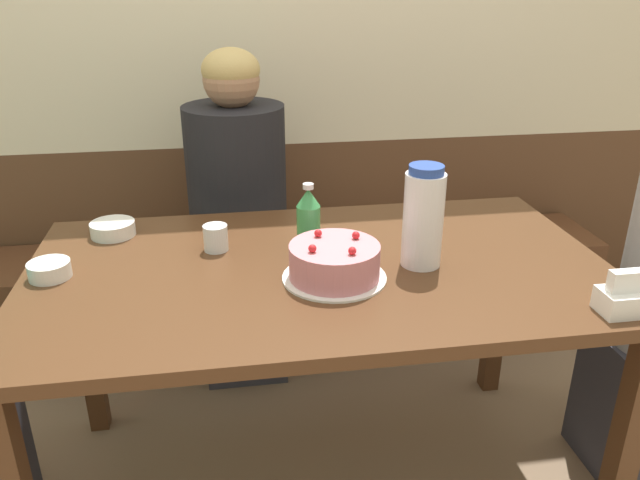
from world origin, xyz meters
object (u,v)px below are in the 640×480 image
at_px(soju_bottle, 308,219).
at_px(glass_water_tall, 216,238).
at_px(birthday_cake, 334,262).
at_px(water_pitcher, 423,217).
at_px(napkin_holder, 625,297).
at_px(bowl_soup_white, 113,229).
at_px(person_pale_blue_shirt, 239,224).
at_px(bench_seat, 288,294).
at_px(bowl_rice_small, 49,270).

relative_size(soju_bottle, glass_water_tall, 2.64).
xyz_separation_m(birthday_cake, water_pitcher, (0.24, 0.05, 0.09)).
height_order(napkin_holder, glass_water_tall, napkin_holder).
xyz_separation_m(soju_bottle, glass_water_tall, (-0.25, 0.04, -0.05)).
relative_size(birthday_cake, soju_bottle, 1.37).
height_order(bowl_soup_white, person_pale_blue_shirt, person_pale_blue_shirt).
distance_m(bench_seat, napkin_holder, 1.46).
xyz_separation_m(bench_seat, bowl_soup_white, (-0.56, -0.54, 0.55)).
xyz_separation_m(water_pitcher, bowl_rice_small, (-0.95, 0.07, -0.11)).
bearing_deg(bowl_soup_white, bench_seat, 43.51).
bearing_deg(bowl_rice_small, birthday_cake, -9.53).
relative_size(napkin_holder, bowl_rice_small, 1.05).
bearing_deg(birthday_cake, napkin_holder, -23.76).
height_order(water_pitcher, person_pale_blue_shirt, person_pale_blue_shirt).
relative_size(water_pitcher, person_pale_blue_shirt, 0.22).
height_order(birthday_cake, person_pale_blue_shirt, person_pale_blue_shirt).
bearing_deg(bowl_rice_small, glass_water_tall, 14.33).
xyz_separation_m(water_pitcher, glass_water_tall, (-0.53, 0.18, -0.10)).
xyz_separation_m(bench_seat, birthday_cake, (0.03, -0.91, 0.57)).
bearing_deg(bench_seat, bowl_soup_white, -136.49).
bearing_deg(bench_seat, person_pale_blue_shirt, -143.46).
bearing_deg(glass_water_tall, bench_seat, 68.81).
distance_m(water_pitcher, napkin_holder, 0.50).
bearing_deg(glass_water_tall, napkin_holder, -28.65).
relative_size(bench_seat, birthday_cake, 9.85).
distance_m(soju_bottle, bowl_soup_white, 0.59).
relative_size(bench_seat, bowl_rice_small, 24.79).
bearing_deg(bowl_rice_small, person_pale_blue_shirt, 53.01).
distance_m(water_pitcher, glass_water_tall, 0.57).
relative_size(birthday_cake, water_pitcher, 0.97).
relative_size(birthday_cake, bowl_rice_small, 2.52).
xyz_separation_m(bowl_rice_small, person_pale_blue_shirt, (0.49, 0.65, -0.17)).
bearing_deg(birthday_cake, person_pale_blue_shirt, 105.56).
bearing_deg(glass_water_tall, bowl_soup_white, 152.83).
height_order(bench_seat, soju_bottle, soju_bottle).
relative_size(bowl_rice_small, glass_water_tall, 1.44).
distance_m(birthday_cake, person_pale_blue_shirt, 0.82).
bearing_deg(bench_seat, birthday_cake, -88.41).
xyz_separation_m(water_pitcher, soju_bottle, (-0.28, 0.14, -0.04)).
relative_size(soju_bottle, bowl_rice_small, 1.83).
bearing_deg(water_pitcher, glass_water_tall, 161.62).
height_order(birthday_cake, bowl_soup_white, birthday_cake).
relative_size(napkin_holder, glass_water_tall, 1.51).
bearing_deg(bowl_soup_white, water_pitcher, -21.66).
xyz_separation_m(napkin_holder, bowl_rice_small, (-1.32, 0.39, -0.02)).
bearing_deg(person_pale_blue_shirt, glass_water_tall, -8.01).
relative_size(birthday_cake, bowl_soup_white, 2.06).
xyz_separation_m(bench_seat, napkin_holder, (0.64, -1.18, 0.57)).
bearing_deg(soju_bottle, bench_seat, 88.96).
height_order(water_pitcher, glass_water_tall, water_pitcher).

